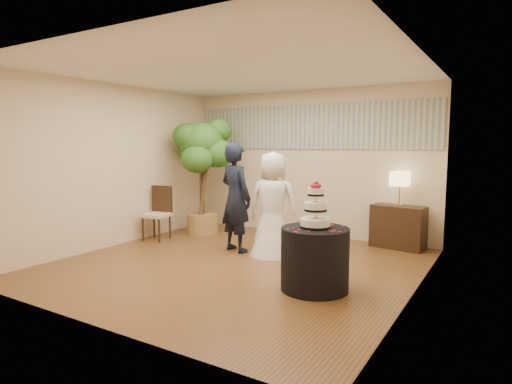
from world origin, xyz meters
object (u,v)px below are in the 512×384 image
Objects in this scene: wedding_cake at (316,205)px; ficus_tree at (202,175)px; console at (398,227)px; side_chair at (156,213)px; table_lamp at (399,189)px; cake_table at (315,259)px; groom at (236,198)px; bride at (273,204)px.

ficus_tree is at bearing 149.52° from wedding_cake.
console is 0.88× the size of side_chair.
cake_table is at bearing -98.08° from table_lamp.
wedding_cake is at bearing 166.93° from groom.
groom is 2.15× the size of cake_table.
groom is 1.08× the size of bride.
groom is 1.76m from side_chair.
ficus_tree reaches higher than cake_table.
ficus_tree is (-3.61, -0.78, 0.79)m from console.
wedding_cake is 0.25× the size of ficus_tree.
groom reaches higher than side_chair.
wedding_cake is at bearing -25.09° from side_chair.
groom is at bearing -136.89° from console.
wedding_cake is at bearing 126.18° from bride.
groom is at bearing -144.87° from table_lamp.
wedding_cake is 2.71m from table_lamp.
ficus_tree is at bearing 149.52° from cake_table.
table_lamp reaches higher than console.
console is at bearing 0.00° from table_lamp.
side_chair is at bearing 19.68° from groom.
groom is at bearing 150.09° from cake_table.
cake_table is at bearing 166.93° from groom.
wedding_cake is 2.79m from console.
console is at bearing 81.92° from wedding_cake.
console is (2.27, 1.59, -0.53)m from groom.
side_chair is (-2.37, -0.18, -0.33)m from bride.
wedding_cake is 0.98× the size of table_lamp.
ficus_tree reaches higher than wedding_cake.
wedding_cake is at bearing -30.48° from ficus_tree.
table_lamp is 0.25× the size of ficus_tree.
table_lamp is (0.38, 2.68, 0.64)m from cake_table.
side_chair is at bearing -149.16° from console.
bride is at bearing -137.16° from table_lamp.
bride is 2.21m from table_lamp.
ficus_tree is at bearing 58.11° from side_chair.
console is at bearing -128.02° from groom.
console is 3.78m from ficus_tree.
ficus_tree is 2.32× the size of side_chair.
ficus_tree is at bearing -29.95° from bride.
side_chair is (-0.37, -0.90, -0.66)m from ficus_tree.
console is 0.66m from table_lamp.
ficus_tree reaches higher than bride.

